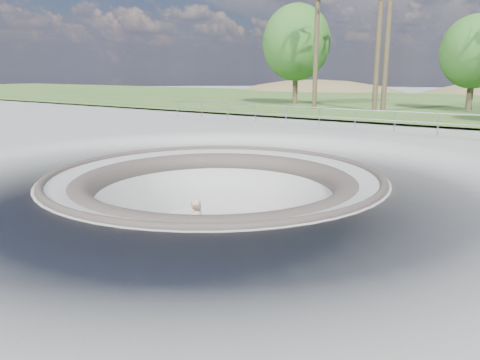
{
  "coord_description": "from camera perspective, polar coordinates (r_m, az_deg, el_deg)",
  "views": [
    {
      "loc": [
        8.44,
        -11.2,
        3.11
      ],
      "look_at": [
        0.83,
        0.16,
        -0.1
      ],
      "focal_mm": 35.0,
      "sensor_mm": 36.0,
      "label": 1
    }
  ],
  "objects": [
    {
      "name": "skateboard",
      "position": [
        12.92,
        -5.05,
        -9.31
      ],
      "size": [
        0.91,
        0.39,
        0.09
      ],
      "color": "olive",
      "rests_on": "ground"
    },
    {
      "name": "skate_bowl",
      "position": [
        14.87,
        -3.0,
        -6.21
      ],
      "size": [
        14.0,
        14.0,
        4.1
      ],
      "color": "#ACACA7",
      "rests_on": "ground"
    },
    {
      "name": "grass_strip",
      "position": [
        46.07,
        23.47,
        8.54
      ],
      "size": [
        180.0,
        36.0,
        0.12
      ],
      "color": "#3D6127",
      "rests_on": "ground"
    },
    {
      "name": "bushy_tree_mid",
      "position": [
        38.01,
        26.69,
        13.79
      ],
      "size": [
        4.72,
        4.29,
        6.81
      ],
      "color": "brown",
      "rests_on": "ground"
    },
    {
      "name": "bushy_tree_left",
      "position": [
        41.53,
        6.88,
        16.29
      ],
      "size": [
        5.85,
        5.32,
        8.45
      ],
      "color": "brown",
      "rests_on": "ground"
    },
    {
      "name": "skater",
      "position": [
        12.63,
        -5.13,
        -5.86
      ],
      "size": [
        0.48,
        0.65,
        1.61
      ],
      "primitive_type": "imported",
      "rotation": [
        0.0,
        0.0,
        1.75
      ],
      "color": "tan",
      "rests_on": "skateboard"
    },
    {
      "name": "ground",
      "position": [
        14.36,
        -3.09,
        0.69
      ],
      "size": [
        180.0,
        180.0,
        0.0
      ],
      "primitive_type": "plane",
      "color": "#ACACA7",
      "rests_on": "ground"
    },
    {
      "name": "safety_railing",
      "position": [
        24.81,
        13.88,
        7.24
      ],
      "size": [
        25.0,
        0.06,
        1.03
      ],
      "color": "gray",
      "rests_on": "ground"
    }
  ]
}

